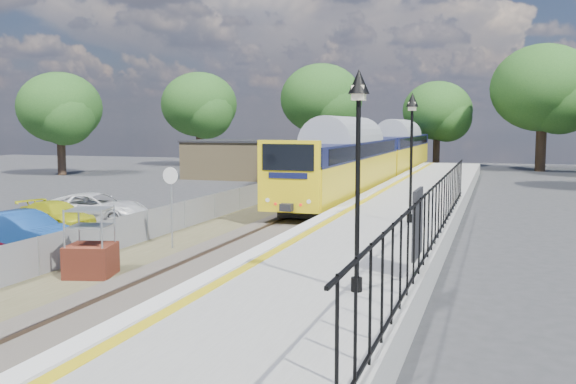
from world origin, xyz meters
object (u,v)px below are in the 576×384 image
at_px(victorian_lamp_south, 358,129).
at_px(car_white, 95,208).
at_px(victorian_lamp_north, 412,127).
at_px(brick_plinth, 91,244).
at_px(speed_sign, 171,193).
at_px(train, 377,153).
at_px(car_blue, 22,233).
at_px(car_yellow, 57,215).

distance_m(victorian_lamp_south, car_white, 18.74).
xyz_separation_m(victorian_lamp_south, victorian_lamp_north, (-0.20, 10.00, 0.00)).
bearing_deg(brick_plinth, speed_sign, 87.60).
height_order(train, car_blue, train).
relative_size(brick_plinth, car_white, 0.43).
relative_size(victorian_lamp_south, car_blue, 1.05).
relative_size(train, car_white, 8.54).
height_order(car_yellow, car_white, car_white).
bearing_deg(car_blue, speed_sign, -56.96).
height_order(car_blue, car_white, car_blue).
bearing_deg(car_yellow, speed_sign, -92.62).
bearing_deg(car_blue, car_white, 22.18).
xyz_separation_m(victorian_lamp_north, car_yellow, (-14.63, -0.62, -3.72)).
distance_m(brick_plinth, car_yellow, 9.56).
bearing_deg(speed_sign, train, 87.79).
distance_m(brick_plinth, car_white, 10.90).
xyz_separation_m(speed_sign, car_white, (-6.32, 4.57, -1.33)).
bearing_deg(victorian_lamp_north, train, 103.19).
bearing_deg(car_yellow, brick_plinth, -118.88).
bearing_deg(car_yellow, victorian_lamp_south, -104.66).
xyz_separation_m(victorian_lamp_north, brick_plinth, (-8.05, -7.56, -3.32)).
relative_size(speed_sign, car_blue, 0.66).
relative_size(victorian_lamp_south, speed_sign, 1.58).
relative_size(speed_sign, car_white, 0.61).
height_order(victorian_lamp_north, car_blue, victorian_lamp_north).
distance_m(victorian_lamp_south, speed_sign, 10.85).
height_order(brick_plinth, car_blue, brick_plinth).
distance_m(train, car_white, 23.02).
xyz_separation_m(car_yellow, car_white, (0.44, 2.07, 0.08)).
xyz_separation_m(train, car_white, (-8.89, -21.17, -1.68)).
height_order(victorian_lamp_south, car_blue, victorian_lamp_south).
bearing_deg(speed_sign, victorian_lamp_south, -36.97).
bearing_deg(brick_plinth, victorian_lamp_north, 43.18).
distance_m(car_blue, car_yellow, 5.18).
xyz_separation_m(victorian_lamp_south, brick_plinth, (-8.25, 2.44, -3.32)).
bearing_deg(brick_plinth, car_white, 124.26).
xyz_separation_m(brick_plinth, speed_sign, (0.19, 4.44, 1.02)).
xyz_separation_m(victorian_lamp_south, car_blue, (-12.61, 4.70, -3.58)).
bearing_deg(brick_plinth, car_blue, 152.58).
bearing_deg(speed_sign, car_yellow, 163.22).
distance_m(victorian_lamp_south, victorian_lamp_north, 10.00).
relative_size(speed_sign, car_yellow, 0.73).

